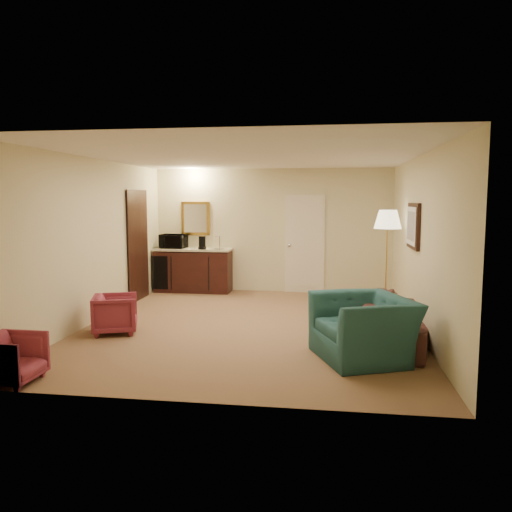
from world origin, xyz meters
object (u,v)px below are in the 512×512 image
Objects in this scene: rose_chair_far at (11,356)px; floor_lamp at (387,260)px; teal_armchair at (364,317)px; waste_bin at (223,286)px; sofa at (399,313)px; rose_chair_near at (115,312)px; wetbar_cabinet at (193,270)px; coffee_maker at (202,243)px; microwave at (173,240)px; coffee_table at (367,309)px.

rose_chair_far is 6.06m from floor_lamp.
waste_bin is at bearing -168.71° from teal_armchair.
sofa reaches higher than rose_chair_near.
rose_chair_near is 2.10m from rose_chair_far.
wetbar_cabinet is 5.78× the size of waste_bin.
wetbar_cabinet is 0.65m from coffee_maker.
microwave is at bearing 64.69° from sofa.
sofa is 1.76× the size of teal_armchair.
sofa is 4.53m from waste_bin.
teal_armchair is 2.88m from floor_lamp.
floor_lamp is at bearing 11.49° from sofa.
coffee_table reaches higher than waste_bin.
sofa is 7.35× the size of waste_bin.
rose_chair_near is at bearing -80.47° from microwave.
rose_chair_near reaches higher than rose_chair_far.
wetbar_cabinet is at bearing 173.85° from waste_bin.
rose_chair_far reaches higher than waste_bin.
rose_chair_far is at bearing -142.11° from coffee_table.
wetbar_cabinet is at bearing -4.21° from rose_chair_far.
wetbar_cabinet is 6.02× the size of coffee_maker.
rose_chair_near is 3.41m from coffee_maker.
wetbar_cabinet is 2.61× the size of rose_chair_near.
rose_chair_far is at bearing 153.52° from rose_chair_near.
coffee_maker is (0.23, -0.12, 0.60)m from wetbar_cabinet.
coffee_table is at bearing -35.00° from wetbar_cabinet.
coffee_maker is at bearing 161.60° from floor_lamp.
microwave reaches higher than wetbar_cabinet.
teal_armchair is at bearing -41.69° from microwave.
floor_lamp is 6.29× the size of waste_bin.
microwave reaches higher than sofa.
rose_chair_far is at bearing -84.23° from microwave.
rose_chair_far reaches higher than coffee_table.
teal_armchair reaches higher than rose_chair_near.
coffee_table is at bearing -25.68° from microwave.
coffee_table is 1.33m from floor_lamp.
floor_lamp is at bearing -10.97° from microwave.
sofa is at bearing -45.83° from waste_bin.
coffee_maker is (-3.04, 4.00, 0.54)m from teal_armchair.
floor_lamp reaches higher than wetbar_cabinet.
teal_armchair is 5.05m from coffee_maker.
teal_armchair is at bearing -57.04° from waste_bin.
floor_lamp is 6.55× the size of coffee_maker.
rose_chair_near is 2.21× the size of waste_bin.
teal_armchair is 2.21× the size of microwave.
wetbar_cabinet is 4.22m from coffee_table.
wetbar_cabinet reaches higher than sofa.
sofa is 4.05m from rose_chair_near.
microwave is at bearing 147.87° from coffee_table.
teal_armchair reaches higher than sofa.
wetbar_cabinet is 0.92× the size of floor_lamp.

